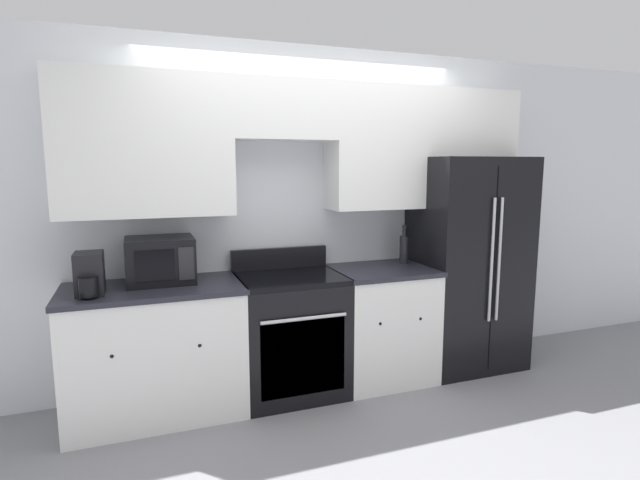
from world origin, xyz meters
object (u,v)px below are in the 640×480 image
at_px(refrigerator, 463,262).
at_px(microwave, 160,260).
at_px(oven_range, 291,334).
at_px(bottle, 404,248).

bearing_deg(refrigerator, microwave, 179.49).
distance_m(oven_range, refrigerator, 1.62).
height_order(refrigerator, bottle, refrigerator).
relative_size(refrigerator, microwave, 3.93).
relative_size(oven_range, refrigerator, 0.60).
xyz_separation_m(microwave, bottle, (1.90, 0.01, -0.03)).
bearing_deg(microwave, bottle, 0.22).
bearing_deg(refrigerator, oven_range, -177.14).
distance_m(oven_range, microwave, 1.08).
height_order(refrigerator, microwave, refrigerator).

